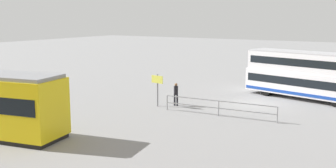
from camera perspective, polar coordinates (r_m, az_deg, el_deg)
ground_plane at (r=32.17m, az=12.30°, el=-2.71°), size 160.00×160.00×0.00m
double_decker_bus at (r=34.59m, az=19.22°, el=1.16°), size 10.74×5.05×3.85m
pedestrian_near_railing at (r=30.51m, az=1.13°, el=-1.23°), size 0.36×0.33×1.74m
pedestrian_railing at (r=27.63m, az=7.16°, el=-3.01°), size 7.96×0.60×1.08m
info_sign at (r=30.21m, az=-1.51°, el=-0.03°), size 1.07×0.20×2.43m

